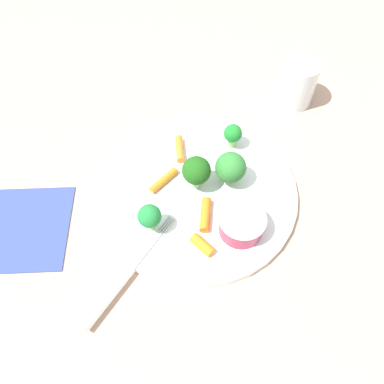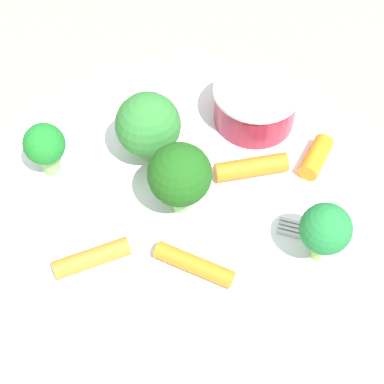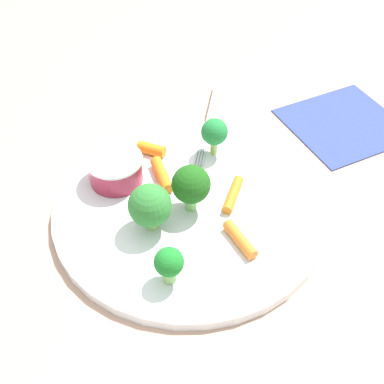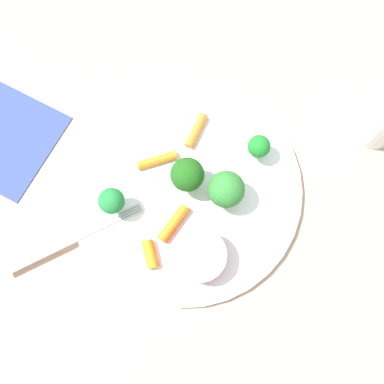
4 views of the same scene
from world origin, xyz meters
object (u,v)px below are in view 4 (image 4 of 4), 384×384
fork (76,239)px  napkin (1,136)px  carrot_stick_0 (157,160)px  plate (185,188)px  carrot_stick_2 (196,131)px  broccoli_floret_2 (112,201)px  carrot_stick_3 (174,223)px  broccoli_floret_1 (259,147)px  carrot_stick_1 (150,254)px  sauce_cup (199,256)px  broccoli_floret_3 (226,189)px  broccoli_floret_0 (189,176)px  drinking_glass (384,114)px

fork → napkin: (0.18, -0.05, -0.01)m
carrot_stick_0 → fork: bearing=82.2°
plate → carrot_stick_0: size_ratio=5.77×
plate → carrot_stick_2: (0.03, -0.07, 0.01)m
broccoli_floret_2 → carrot_stick_3: (-0.08, -0.03, -0.03)m
broccoli_floret_1 → carrot_stick_1: 0.20m
sauce_cup → broccoli_floret_2: broccoli_floret_2 is taller
broccoli_floret_1 → broccoli_floret_3: bearing=89.8°
sauce_cup → broccoli_floret_0: broccoli_floret_0 is taller
drinking_glass → broccoli_floret_2: bearing=55.1°
carrot_stick_1 → fork: 0.10m
drinking_glass → carrot_stick_3: bearing=63.6°
broccoli_floret_2 → carrot_stick_1: (-0.08, 0.02, -0.03)m
fork → napkin: bearing=-14.6°
carrot_stick_1 → carrot_stick_2: carrot_stick_1 is taller
plate → drinking_glass: drinking_glass is taller
broccoli_floret_0 → napkin: broccoli_floret_0 is taller
plate → broccoli_floret_1: size_ratio=7.11×
broccoli_floret_3 → carrot_stick_0: (0.10, 0.01, -0.03)m
carrot_stick_1 → drinking_glass: drinking_glass is taller
broccoli_floret_0 → sauce_cup: bearing=134.1°
sauce_cup → carrot_stick_0: sauce_cup is taller
plate → carrot_stick_1: (-0.02, 0.10, 0.01)m
fork → drinking_glass: bearing=-121.8°
carrot_stick_1 → carrot_stick_3: same height
broccoli_floret_3 → fork: (0.12, 0.16, -0.03)m
broccoli_floret_1 → carrot_stick_0: size_ratio=0.81×
broccoli_floret_1 → napkin: size_ratio=0.30×
fork → broccoli_floret_1: bearing=-117.4°
carrot_stick_1 → fork: carrot_stick_1 is taller
napkin → carrot_stick_1: bearing=178.5°
sauce_cup → plate: bearing=-42.4°
broccoli_floret_2 → drinking_glass: 0.37m
carrot_stick_3 → carrot_stick_0: bearing=-38.5°
sauce_cup → broccoli_floret_1: bearing=-82.6°
broccoli_floret_0 → carrot_stick_0: bearing=0.2°
broccoli_floret_1 → fork: 0.26m
plate → broccoli_floret_0: bearing=-107.0°
sauce_cup → napkin: bearing=4.7°
carrot_stick_1 → napkin: (0.27, -0.01, -0.02)m
broccoli_floret_0 → napkin: (0.25, 0.10, -0.05)m
carrot_stick_3 → broccoli_floret_1: bearing=-102.2°
sauce_cup → broccoli_floret_3: bearing=-76.1°
plate → sauce_cup: size_ratio=4.71×
plate → fork: (0.07, 0.14, 0.01)m
broccoli_floret_2 → fork: size_ratio=0.29×
carrot_stick_0 → carrot_stick_2: (-0.02, -0.07, 0.00)m
sauce_cup → broccoli_floret_1: 0.16m
drinking_glass → sauce_cup: bearing=73.6°
broccoli_floret_2 → broccoli_floret_3: size_ratio=0.88×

